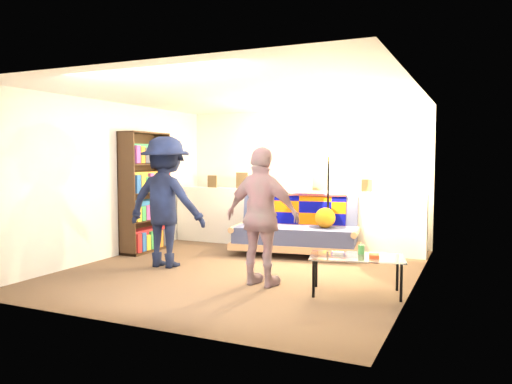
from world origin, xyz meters
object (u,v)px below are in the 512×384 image
at_px(coffee_table, 357,258).
at_px(person_left, 166,202).
at_px(floor_lamp, 330,183).
at_px(bookshelf, 145,196).
at_px(futon_sofa, 298,230).
at_px(person_right, 262,217).

bearing_deg(coffee_table, person_left, 173.53).
bearing_deg(coffee_table, floor_lamp, 114.49).
bearing_deg(floor_lamp, person_left, -139.07).
xyz_separation_m(bookshelf, floor_lamp, (2.88, 0.82, 0.24)).
relative_size(futon_sofa, bookshelf, 1.07).
bearing_deg(futon_sofa, bookshelf, -162.27).
height_order(bookshelf, person_left, bookshelf).
bearing_deg(person_right, futon_sofa, -74.73).
bearing_deg(futon_sofa, person_right, -82.46).
bearing_deg(person_left, person_right, 163.72).
bearing_deg(floor_lamp, person_right, -96.35).
bearing_deg(person_left, bookshelf, -42.50).
height_order(bookshelf, person_right, bookshelf).
height_order(futon_sofa, bookshelf, bookshelf).
height_order(floor_lamp, person_left, person_left).
bearing_deg(coffee_table, person_right, -174.79).
bearing_deg(bookshelf, coffee_table, -16.88).
xyz_separation_m(coffee_table, person_left, (-2.80, 0.32, 0.51)).
distance_m(bookshelf, coffee_table, 3.98).
xyz_separation_m(futon_sofa, person_left, (-1.41, -1.59, 0.52)).
height_order(coffee_table, person_left, person_left).
bearing_deg(person_right, coffee_table, -167.06).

